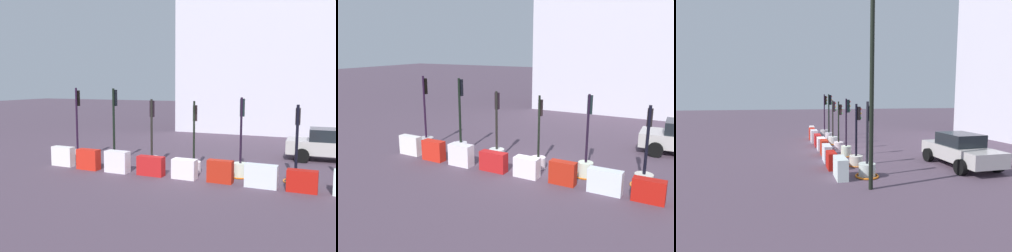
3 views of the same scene
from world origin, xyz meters
The scene contains 15 objects.
ground_plane centered at (0.00, 0.00, 0.00)m, with size 120.00×120.00×0.00m, color #4E3D4D.
traffic_light_0 centered at (-5.96, 0.15, 0.63)m, with size 0.70×0.70×3.55m.
traffic_light_1 centered at (-3.93, 0.19, 0.64)m, with size 0.81×0.81×3.53m.
traffic_light_2 centered at (-1.99, 0.15, 0.51)m, with size 0.85×0.85×3.08m.
traffic_light_3 centered at (-0.03, 0.16, 0.56)m, with size 0.61×0.61×3.03m.
traffic_light_4 centered at (1.94, 0.19, 0.57)m, with size 0.85×0.85×3.21m.
traffic_light_5 centered at (4.06, 0.19, 0.49)m, with size 0.92×0.92×2.97m.
construction_barrier_0 centered at (-5.97, -0.93, 0.44)m, with size 1.08×0.40×0.89m.
construction_barrier_1 centered at (-4.48, -1.09, 0.44)m, with size 1.04×0.44×0.89m.
construction_barrier_2 centered at (-3.03, -1.07, 0.46)m, with size 1.04×0.50×0.91m.
construction_barrier_3 centered at (-1.49, -1.00, 0.40)m, with size 1.15×0.44×0.79m.
construction_barrier_4 centered at (-0.03, -0.96, 0.39)m, with size 0.98×0.50×0.79m.
construction_barrier_5 centered at (1.42, -0.98, 0.43)m, with size 0.98×0.41×0.87m.
construction_barrier_6 centered at (2.96, -1.06, 0.43)m, with size 1.17×0.42×0.85m.
construction_barrier_7 centered at (4.36, -1.08, 0.39)m, with size 1.04×0.43×0.77m.
Camera 2 is at (5.23, -12.44, 4.99)m, focal length 37.13 mm.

